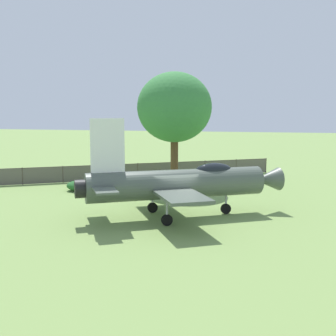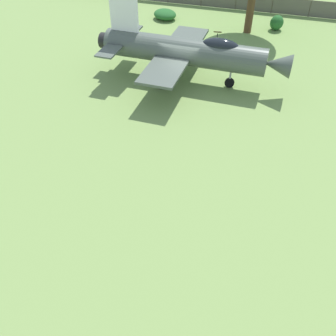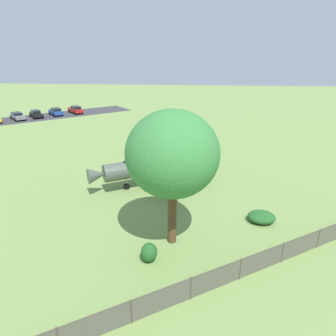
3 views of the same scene
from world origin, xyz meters
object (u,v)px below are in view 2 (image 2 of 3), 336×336
(shrub_near_fence, at_px, (165,14))
(info_plaque, at_px, (217,34))
(shrub_by_tree, at_px, (277,23))
(display_jet, at_px, (189,51))

(shrub_near_fence, distance_m, info_plaque, 6.71)
(shrub_near_fence, xyz_separation_m, shrub_by_tree, (5.17, -7.79, 0.19))
(shrub_near_fence, bearing_deg, display_jet, -123.31)
(shrub_near_fence, relative_size, shrub_by_tree, 1.77)
(display_jet, xyz_separation_m, info_plaque, (5.35, 2.47, -1.11))
(shrub_by_tree, bearing_deg, display_jet, -173.19)
(display_jet, xyz_separation_m, shrub_by_tree, (11.17, 1.33, -1.39))
(display_jet, distance_m, shrub_by_tree, 11.34)
(shrub_by_tree, distance_m, info_plaque, 5.94)
(shrub_near_fence, height_order, info_plaque, info_plaque)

